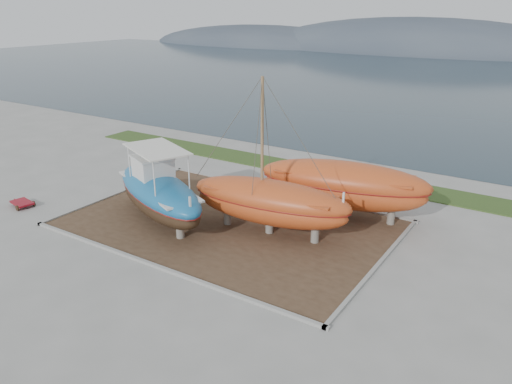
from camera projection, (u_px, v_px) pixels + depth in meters
The scene contains 10 objects.
ground at pixel (184, 250), 25.98m from camera, with size 140.00×140.00×0.00m, color gray.
dirt_patch at pixel (229, 223), 29.11m from camera, with size 18.00×12.00×0.06m, color #422D1E.
curb_frame at pixel (229, 223), 29.10m from camera, with size 18.60×12.60×0.15m, color gray, non-canonical shape.
grass_strip at pixel (317, 172), 38.14m from camera, with size 44.00×3.00×0.08m, color #284219.
sea at pixel (467, 84), 80.96m from camera, with size 260.00×100.00×0.04m, color #1C2D38, non-canonical shape.
blue_caique at pixel (159, 185), 28.62m from camera, with size 9.28×2.90×4.46m, color #186196, non-canonical shape.
white_dinghy at pixel (155, 188), 32.73m from camera, with size 4.33×1.63×1.30m, color silver, non-canonical shape.
orange_sailboat at pixel (270, 159), 26.40m from camera, with size 9.30×2.74×8.57m, color #B2441B, non-canonical shape.
orange_bare_hull at pixel (343, 190), 29.46m from camera, with size 10.10×3.03×3.31m, color #B2441B, non-canonical shape.
red_trailer at pixel (22, 204), 31.60m from camera, with size 2.27×1.14×0.32m, color maroon, non-canonical shape.
Camera 1 is at (15.81, -17.45, 12.01)m, focal length 35.00 mm.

